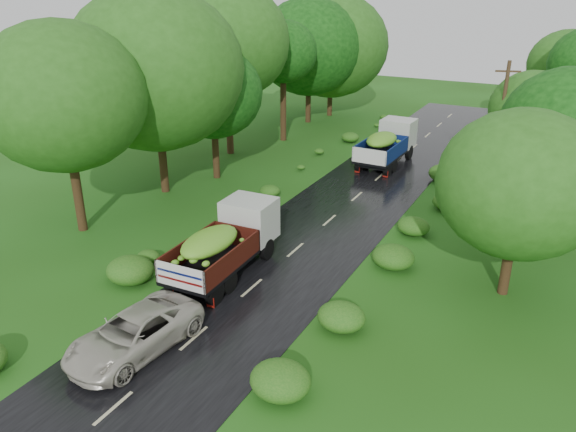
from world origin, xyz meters
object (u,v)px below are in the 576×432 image
Objects in this scene: car at (134,333)px; truck_near at (228,240)px; utility_pole at (500,128)px; truck_far at (388,142)px.

truck_near is at bearing 99.42° from car.
truck_far is at bearing 141.78° from utility_pole.
utility_pole is (8.52, 15.45, 2.47)m from truck_near.
utility_pole reaches higher than truck_far.
car is at bearing -90.32° from truck_far.
car is (0.33, -6.34, -0.79)m from truck_near.
truck_far reaches higher than truck_near.
utility_pole is (8.19, 21.79, 3.26)m from car.
utility_pole is at bearing -18.83° from truck_far.
utility_pole reaches higher than truck_near.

